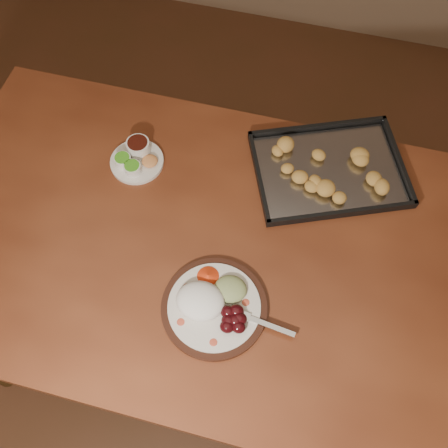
# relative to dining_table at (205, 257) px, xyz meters

# --- Properties ---
(ground) EXTENTS (4.00, 4.00, 0.00)m
(ground) POSITION_rel_dining_table_xyz_m (-0.24, -0.22, -0.65)
(ground) COLOR brown
(ground) RESTS_ON ground
(dining_table) EXTENTS (1.50, 0.90, 0.75)m
(dining_table) POSITION_rel_dining_table_xyz_m (0.00, 0.00, 0.00)
(dining_table) COLOR brown
(dining_table) RESTS_ON ground
(dinner_plate) EXTENTS (0.33, 0.26, 0.06)m
(dinner_plate) POSITION_rel_dining_table_xyz_m (0.07, -0.16, 0.12)
(dinner_plate) COLOR black
(dinner_plate) RESTS_ON dining_table
(condiment_saucer) EXTENTS (0.15, 0.15, 0.05)m
(condiment_saucer) POSITION_rel_dining_table_xyz_m (-0.25, 0.20, 0.12)
(condiment_saucer) COLOR silver
(condiment_saucer) RESTS_ON dining_table
(baking_tray) EXTENTS (0.49, 0.44, 0.04)m
(baking_tray) POSITION_rel_dining_table_xyz_m (0.28, 0.30, 0.11)
(baking_tray) COLOR black
(baking_tray) RESTS_ON dining_table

